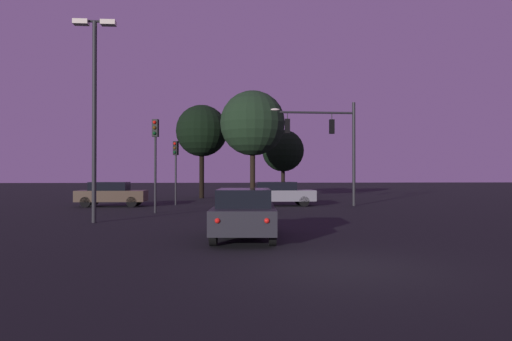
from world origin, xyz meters
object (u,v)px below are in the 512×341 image
object	(u,v)px
traffic_light_corner_right	(155,147)
car_crossing_right	(111,194)
car_crossing_left	(278,193)
tree_left_far	(283,151)
car_nearside_lane	(244,212)
traffic_light_corner_left	(176,160)
parking_lot_lamp_post	(94,95)
tree_behind_sign	(253,123)
traffic_signal_mast_arm	(331,137)
tree_center_horizon	(202,131)

from	to	relation	value
traffic_light_corner_right	car_crossing_right	world-z (taller)	traffic_light_corner_right
traffic_light_corner_right	car_crossing_left	size ratio (longest dim) A/B	1.04
traffic_light_corner_right	tree_left_far	xyz separation A→B (m)	(9.14, 18.93, 0.88)
traffic_light_corner_right	car_nearside_lane	world-z (taller)	traffic_light_corner_right
tree_left_far	car_crossing_right	bearing A→B (deg)	-132.29
traffic_light_corner_left	car_crossing_left	world-z (taller)	traffic_light_corner_left
car_crossing_left	tree_left_far	xyz separation A→B (m)	(2.22, 14.05, 3.47)
parking_lot_lamp_post	traffic_light_corner_left	bearing A→B (deg)	78.43
traffic_light_corner_right	car_nearside_lane	distance (m)	10.73
traffic_light_corner_left	tree_behind_sign	xyz separation A→B (m)	(5.35, 5.21, 3.01)
tree_left_far	traffic_signal_mast_arm	bearing A→B (deg)	-85.67
car_crossing_left	car_crossing_right	size ratio (longest dim) A/B	1.09
traffic_light_corner_right	tree_center_horizon	size ratio (longest dim) A/B	0.61
car_crossing_right	tree_left_far	bearing A→B (deg)	47.71
traffic_light_corner_right	tree_left_far	size ratio (longest dim) A/B	0.77
tree_behind_sign	tree_center_horizon	world-z (taller)	tree_behind_sign
tree_left_far	tree_behind_sign	bearing A→B (deg)	-113.98
car_nearside_lane	tree_behind_sign	world-z (taller)	tree_behind_sign
car_nearside_lane	traffic_light_corner_left	bearing A→B (deg)	103.44
traffic_light_corner_left	tree_center_horizon	size ratio (longest dim) A/B	0.53
car_nearside_lane	tree_center_horizon	world-z (taller)	tree_center_horizon
traffic_light_corner_right	tree_center_horizon	world-z (taller)	tree_center_horizon
car_nearside_lane	car_crossing_left	xyz separation A→B (m)	(2.79, 14.43, -0.00)
tree_center_horizon	traffic_light_corner_right	bearing A→B (deg)	-96.34
car_crossing_left	car_crossing_right	distance (m)	10.37
car_crossing_right	tree_behind_sign	world-z (taller)	tree_behind_sign
tree_left_far	traffic_light_corner_right	bearing A→B (deg)	-115.77
traffic_light_corner_right	car_crossing_left	xyz separation A→B (m)	(6.92, 4.87, -2.59)
car_crossing_left	car_nearside_lane	bearing A→B (deg)	-100.94
traffic_light_corner_left	traffic_light_corner_right	world-z (taller)	traffic_light_corner_right
car_crossing_right	tree_center_horizon	xyz separation A→B (m)	(5.10, 9.81, 4.90)
traffic_light_corner_right	traffic_signal_mast_arm	bearing A→B (deg)	23.69
car_nearside_lane	traffic_light_corner_right	bearing A→B (deg)	113.38
tree_behind_sign	parking_lot_lamp_post	bearing A→B (deg)	-115.41
parking_lot_lamp_post	tree_behind_sign	size ratio (longest dim) A/B	0.98
car_nearside_lane	tree_left_far	size ratio (longest dim) A/B	0.73
traffic_signal_mast_arm	traffic_light_corner_left	distance (m)	10.07
car_nearside_lane	tree_behind_sign	size ratio (longest dim) A/B	0.54
traffic_signal_mast_arm	tree_behind_sign	size ratio (longest dim) A/B	0.77
tree_behind_sign	tree_left_far	bearing A→B (deg)	66.02
car_nearside_lane	tree_left_far	xyz separation A→B (m)	(5.01, 28.48, 3.47)
traffic_signal_mast_arm	car_nearside_lane	size ratio (longest dim) A/B	1.44
car_nearside_lane	parking_lot_lamp_post	size ratio (longest dim) A/B	0.55
traffic_light_corner_right	car_crossing_right	size ratio (longest dim) A/B	1.13
car_nearside_lane	car_crossing_right	size ratio (longest dim) A/B	1.07
car_nearside_lane	car_crossing_left	size ratio (longest dim) A/B	0.98
car_nearside_lane	car_crossing_left	world-z (taller)	same
car_crossing_left	tree_behind_sign	bearing A→B (deg)	100.37
traffic_light_corner_left	parking_lot_lamp_post	size ratio (longest dim) A/B	0.50
traffic_light_corner_right	car_crossing_right	distance (m)	6.67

